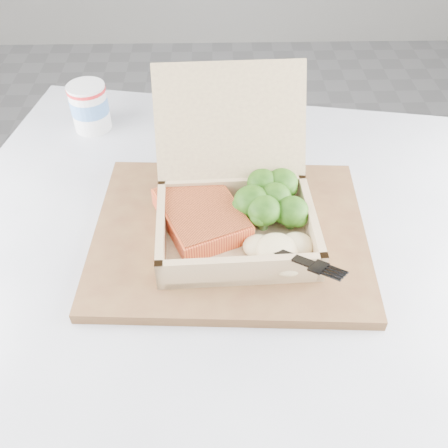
{
  "coord_description": "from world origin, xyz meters",
  "views": [
    {
      "loc": [
        0.67,
        -0.73,
        1.23
      ],
      "look_at": [
        0.68,
        -0.27,
        0.78
      ],
      "focal_mm": 40.0,
      "sensor_mm": 36.0,
      "label": 1
    }
  ],
  "objects_px": {
    "serving_tray": "(230,234)",
    "paper_cup": "(89,106)",
    "cafe_table": "(216,332)",
    "takeout_container": "(234,195)"
  },
  "relations": [
    {
      "from": "cafe_table",
      "to": "paper_cup",
      "type": "bearing_deg",
      "value": 124.55
    },
    {
      "from": "cafe_table",
      "to": "paper_cup",
      "type": "xyz_separation_m",
      "value": [
        -0.21,
        0.31,
        0.23
      ]
    },
    {
      "from": "takeout_container",
      "to": "paper_cup",
      "type": "relative_size",
      "value": 3.01
    },
    {
      "from": "serving_tray",
      "to": "takeout_container",
      "type": "height_order",
      "value": "takeout_container"
    },
    {
      "from": "serving_tray",
      "to": "paper_cup",
      "type": "distance_m",
      "value": 0.37
    },
    {
      "from": "cafe_table",
      "to": "paper_cup",
      "type": "distance_m",
      "value": 0.44
    },
    {
      "from": "serving_tray",
      "to": "paper_cup",
      "type": "bearing_deg",
      "value": 129.87
    },
    {
      "from": "cafe_table",
      "to": "paper_cup",
      "type": "relative_size",
      "value": 11.19
    },
    {
      "from": "serving_tray",
      "to": "takeout_container",
      "type": "distance_m",
      "value": 0.06
    },
    {
      "from": "paper_cup",
      "to": "serving_tray",
      "type": "bearing_deg",
      "value": -50.13
    }
  ]
}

